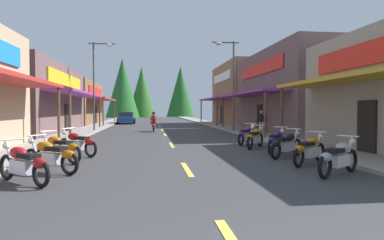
{
  "coord_description": "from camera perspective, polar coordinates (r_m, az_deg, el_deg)",
  "views": [
    {
      "loc": [
        -1.1,
        -2.07,
        1.76
      ],
      "look_at": [
        2.51,
        26.52,
        0.84
      ],
      "focal_mm": 32.2,
      "sensor_mm": 36.0,
      "label": 1
    }
  ],
  "objects": [
    {
      "name": "parked_car_curbside",
      "position": [
        41.82,
        -10.83,
        0.33
      ],
      "size": [
        2.09,
        4.32,
        1.4
      ],
      "rotation": [
        0.0,
        0.0,
        1.58
      ],
      "color": "#1E4C8C",
      "rests_on": "ground"
    },
    {
      "name": "streetlamp_right",
      "position": [
        26.59,
        6.29,
        7.58
      ],
      "size": [
        2.08,
        0.3,
        6.91
      ],
      "color": "#474C51",
      "rests_on": "ground"
    },
    {
      "name": "sidewalk_right",
      "position": [
        31.44,
        6.0,
        -1.28
      ],
      "size": [
        2.24,
        86.99,
        0.12
      ],
      "primitive_type": "cube",
      "color": "gray",
      "rests_on": "ground"
    },
    {
      "name": "storefront_left_far",
      "position": [
        41.87,
        -20.45,
        2.63
      ],
      "size": [
        8.88,
        13.15,
        4.84
      ],
      "color": "brown",
      "rests_on": "ground"
    },
    {
      "name": "motorcycle_parked_left_0",
      "position": [
        9.04,
        -26.13,
        -6.45
      ],
      "size": [
        1.65,
        1.51,
        1.04
      ],
      "rotation": [
        0.0,
        0.0,
        2.4
      ],
      "color": "black",
      "rests_on": "ground"
    },
    {
      "name": "ground",
      "position": [
        30.64,
        -5.13,
        -1.56
      ],
      "size": [
        9.9,
        86.99,
        0.1
      ],
      "primitive_type": "cube",
      "color": "#38383A"
    },
    {
      "name": "rider_cruising_lead",
      "position": [
        26.99,
        -6.37,
        -0.53
      ],
      "size": [
        0.6,
        2.14,
        1.57
      ],
      "rotation": [
        0.0,
        0.0,
        1.54
      ],
      "color": "black",
      "rests_on": "ground"
    },
    {
      "name": "motorcycle_parked_right_5",
      "position": [
        17.32,
        9.01,
        -2.4
      ],
      "size": [
        1.38,
        1.76,
        1.04
      ],
      "rotation": [
        0.0,
        0.0,
        0.92
      ],
      "color": "black",
      "rests_on": "ground"
    },
    {
      "name": "storefront_right_middle",
      "position": [
        27.82,
        19.13,
        4.39
      ],
      "size": [
        9.91,
        13.12,
        6.1
      ],
      "color": "brown",
      "rests_on": "ground"
    },
    {
      "name": "pedestrian_by_shop",
      "position": [
        24.78,
        11.43,
        -0.03
      ],
      "size": [
        0.53,
        0.39,
        1.67
      ],
      "rotation": [
        0.0,
        0.0,
        4.28
      ],
      "color": "#B2A599",
      "rests_on": "ground"
    },
    {
      "name": "motorcycle_parked_left_2",
      "position": [
        12.11,
        -21.18,
        -4.32
      ],
      "size": [
        1.75,
        1.39,
        1.04
      ],
      "rotation": [
        0.0,
        0.0,
        2.48
      ],
      "color": "black",
      "rests_on": "ground"
    },
    {
      "name": "streetlamp_left",
      "position": [
        28.12,
        -15.39,
        7.28
      ],
      "size": [
        2.08,
        0.3,
        6.97
      ],
      "color": "#474C51",
      "rests_on": "ground"
    },
    {
      "name": "motorcycle_parked_right_0",
      "position": [
        9.93,
        23.09,
        -5.68
      ],
      "size": [
        1.82,
        1.29,
        1.04
      ],
      "rotation": [
        0.0,
        0.0,
        0.6
      ],
      "color": "black",
      "rests_on": "ground"
    },
    {
      "name": "treeline_backdrop",
      "position": [
        75.67,
        -6.53,
        4.78
      ],
      "size": [
        19.18,
        12.7,
        12.32
      ],
      "color": "#2E6723",
      "rests_on": "ground"
    },
    {
      "name": "motorcycle_parked_right_3",
      "position": [
        14.19,
        13.85,
        -3.37
      ],
      "size": [
        1.38,
        1.76,
        1.04
      ],
      "rotation": [
        0.0,
        0.0,
        0.92
      ],
      "color": "black",
      "rests_on": "ground"
    },
    {
      "name": "centerline_dashes",
      "position": [
        35.02,
        -5.39,
        -1.05
      ],
      "size": [
        0.16,
        63.51,
        0.01
      ],
      "color": "#E0C64C",
      "rests_on": "ground"
    },
    {
      "name": "storefront_left_middle",
      "position": [
        28.14,
        -26.58,
        3.15
      ],
      "size": [
        8.35,
        13.85,
        5.0
      ],
      "color": "brown",
      "rests_on": "ground"
    },
    {
      "name": "sidewalk_left",
      "position": [
        31.01,
        -16.41,
        -1.38
      ],
      "size": [
        2.24,
        86.99,
        0.12
      ],
      "primitive_type": "cube",
      "color": "#9E9991",
      "rests_on": "ground"
    },
    {
      "name": "motorcycle_parked_left_3",
      "position": [
        13.6,
        -18.42,
        -3.63
      ],
      "size": [
        1.7,
        1.46,
        1.04
      ],
      "rotation": [
        0.0,
        0.0,
        2.44
      ],
      "color": "black",
      "rests_on": "ground"
    },
    {
      "name": "motorcycle_parked_right_2",
      "position": [
        12.95,
        15.35,
        -3.87
      ],
      "size": [
        1.75,
        1.4,
        1.04
      ],
      "rotation": [
        0.0,
        0.0,
        0.66
      ],
      "color": "black",
      "rests_on": "ground"
    },
    {
      "name": "motorcycle_parked_left_1",
      "position": [
        10.27,
        -22.38,
        -5.43
      ],
      "size": [
        1.82,
        1.3,
        1.04
      ],
      "rotation": [
        0.0,
        0.0,
        2.54
      ],
      "color": "black",
      "rests_on": "ground"
    },
    {
      "name": "storefront_right_far",
      "position": [
        40.13,
        9.35,
        4.18
      ],
      "size": [
        8.1,
        11.92,
        6.85
      ],
      "color": "olive",
      "rests_on": "ground"
    },
    {
      "name": "motorcycle_parked_right_1",
      "position": [
        11.48,
        18.88,
        -4.63
      ],
      "size": [
        1.73,
        1.42,
        1.04
      ],
      "rotation": [
        0.0,
        0.0,
        0.68
      ],
      "color": "black",
      "rests_on": "ground"
    },
    {
      "name": "motorcycle_parked_right_4",
      "position": [
        15.71,
        10.42,
        -2.84
      ],
      "size": [
        1.33,
        1.8,
        1.04
      ],
      "rotation": [
        0.0,
        0.0,
        0.95
      ],
      "color": "black",
      "rests_on": "ground"
    }
  ]
}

